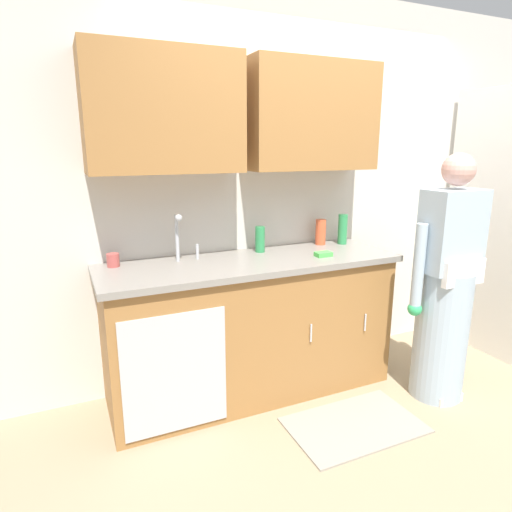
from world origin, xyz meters
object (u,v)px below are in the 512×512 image
bottle_water_tall (321,232)px  sponge (323,254)px  person_at_sink (445,299)px  bottle_water_short (260,239)px  bottle_soap (343,229)px  sink (190,268)px  cup_by_sink (113,260)px

bottle_water_tall → sponge: bearing=-119.2°
person_at_sink → bottle_water_short: bearing=142.9°
bottle_water_short → bottle_soap: bearing=-1.2°
bottle_soap → bottle_water_short: size_ratio=1.24×
sink → bottle_water_short: bearing=16.3°
person_at_sink → bottle_soap: person_at_sink is taller
person_at_sink → sponge: (-0.65, 0.45, 0.26)m
person_at_sink → bottle_water_short: (-0.98, 0.74, 0.34)m
sink → person_at_sink: person_at_sink is taller
bottle_soap → sponge: bottle_soap is taller
bottle_water_tall → cup_by_sink: bottle_water_tall is taller
sink → person_at_sink: size_ratio=0.31×
person_at_sink → bottle_water_short: person_at_sink is taller
sponge → bottle_water_tall: bearing=60.8°
person_at_sink → bottle_water_tall: size_ratio=8.57×
sponge → cup_by_sink: bearing=166.7°
bottle_water_short → cup_by_sink: bottle_water_short is taller
bottle_soap → bottle_water_short: bottle_soap is taller
person_at_sink → cup_by_sink: person_at_sink is taller
person_at_sink → sponge: 0.84m
sink → bottle_soap: sink is taller
bottle_soap → cup_by_sink: bearing=178.9°
cup_by_sink → sponge: size_ratio=0.74×
bottle_soap → cup_by_sink: bottle_soap is taller
sink → cup_by_sink: (-0.43, 0.18, 0.06)m
person_at_sink → bottle_soap: 0.87m
sink → sponge: size_ratio=4.55×
bottle_soap → bottle_water_short: 0.68m
bottle_soap → bottle_water_tall: size_ratio=1.18×
bottle_water_tall → person_at_sink: bearing=-58.9°
bottle_water_tall → cup_by_sink: (-1.50, -0.02, -0.05)m
person_at_sink → bottle_soap: bearing=112.8°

